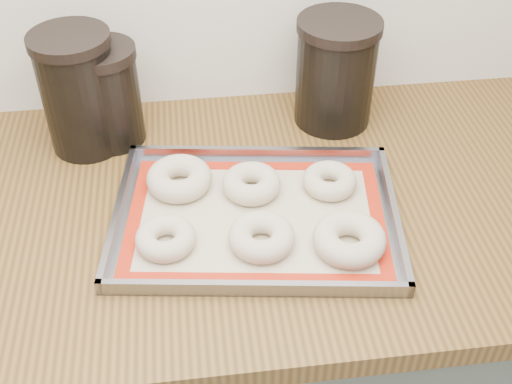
{
  "coord_description": "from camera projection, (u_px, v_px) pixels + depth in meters",
  "views": [
    {
      "loc": [
        -0.05,
        0.86,
        1.63
      ],
      "look_at": [
        0.04,
        1.62,
        0.96
      ],
      "focal_mm": 45.0,
      "sensor_mm": 36.0,
      "label": 1
    }
  ],
  "objects": [
    {
      "name": "canister_left",
      "position": [
        79.0,
        92.0,
        1.14
      ],
      "size": [
        0.14,
        0.14,
        0.22
      ],
      "color": "black",
      "rests_on": "countertop"
    },
    {
      "name": "canister_right",
      "position": [
        336.0,
        72.0,
        1.21
      ],
      "size": [
        0.16,
        0.16,
        0.21
      ],
      "color": "black",
      "rests_on": "countertop"
    },
    {
      "name": "countertop",
      "position": [
        227.0,
        209.0,
        1.1
      ],
      "size": [
        3.06,
        0.68,
        0.04
      ],
      "primitive_type": "cube",
      "color": "brown",
      "rests_on": "cabinet"
    },
    {
      "name": "bagel_front_right",
      "position": [
        349.0,
        239.0,
        0.99
      ],
      "size": [
        0.15,
        0.15,
        0.04
      ],
      "primitive_type": "torus",
      "rotation": [
        0.0,
        0.0,
        -0.44
      ],
      "color": "beige",
      "rests_on": "baking_mat"
    },
    {
      "name": "bagel_front_mid",
      "position": [
        261.0,
        237.0,
        0.99
      ],
      "size": [
        0.13,
        0.13,
        0.04
      ],
      "primitive_type": "torus",
      "rotation": [
        0.0,
        0.0,
        -0.34
      ],
      "color": "beige",
      "rests_on": "baking_mat"
    },
    {
      "name": "canister_mid",
      "position": [
        107.0,
        95.0,
        1.16
      ],
      "size": [
        0.12,
        0.12,
        0.19
      ],
      "color": "black",
      "rests_on": "countertop"
    },
    {
      "name": "baking_tray",
      "position": [
        256.0,
        216.0,
        1.05
      ],
      "size": [
        0.5,
        0.39,
        0.03
      ],
      "rotation": [
        0.0,
        0.0,
        -0.14
      ],
      "color": "gray",
      "rests_on": "countertop"
    },
    {
      "name": "bagel_back_mid",
      "position": [
        251.0,
        184.0,
        1.09
      ],
      "size": [
        0.11,
        0.11,
        0.04
      ],
      "primitive_type": "torus",
      "rotation": [
        0.0,
        0.0,
        0.09
      ],
      "color": "beige",
      "rests_on": "baking_mat"
    },
    {
      "name": "bagel_front_left",
      "position": [
        166.0,
        238.0,
        0.99
      ],
      "size": [
        0.12,
        0.12,
        0.03
      ],
      "primitive_type": "torus",
      "rotation": [
        0.0,
        0.0,
        -0.41
      ],
      "color": "beige",
      "rests_on": "baking_mat"
    },
    {
      "name": "baking_mat",
      "position": [
        256.0,
        217.0,
        1.05
      ],
      "size": [
        0.46,
        0.34,
        0.0
      ],
      "rotation": [
        0.0,
        0.0,
        -0.14
      ],
      "color": "#C6B793",
      "rests_on": "baking_tray"
    },
    {
      "name": "bagel_back_left",
      "position": [
        179.0,
        178.0,
        1.1
      ],
      "size": [
        0.13,
        0.13,
        0.04
      ],
      "primitive_type": "torus",
      "rotation": [
        0.0,
        0.0,
        0.13
      ],
      "color": "beige",
      "rests_on": "baking_mat"
    },
    {
      "name": "bagel_back_right",
      "position": [
        330.0,
        181.0,
        1.1
      ],
      "size": [
        0.11,
        0.11,
        0.03
      ],
      "primitive_type": "torus",
      "rotation": [
        0.0,
        0.0,
        -0.17
      ],
      "color": "beige",
      "rests_on": "baking_mat"
    },
    {
      "name": "cabinet",
      "position": [
        233.0,
        361.0,
        1.4
      ],
      "size": [
        3.0,
        0.65,
        0.86
      ],
      "primitive_type": "cube",
      "color": "#596155",
      "rests_on": "floor"
    }
  ]
}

